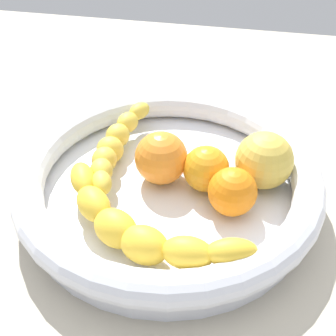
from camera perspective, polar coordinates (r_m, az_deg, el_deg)
The scene contains 8 objects.
kitchen_counter at distance 58.15cm, azimuth 0.00°, elevation -5.24°, with size 120.00×120.00×3.00cm, color #B6AD99.
fruit_bowl at distance 55.00cm, azimuth 0.00°, elevation -1.74°, with size 37.60×37.60×6.15cm.
banana_draped_left at distance 46.83cm, azimuth -3.92°, elevation -7.69°, with size 23.45×13.25×4.29cm.
banana_draped_right at distance 58.48cm, azimuth -6.95°, elevation 2.77°, with size 5.66×20.38×4.39cm.
orange_front at distance 54.70cm, azimuth -0.88°, elevation 1.31°, with size 6.63×6.63×6.63cm, color orange.
orange_mid_left at distance 53.96cm, azimuth 4.92°, elevation -0.09°, with size 5.70×5.70×5.70cm, color orange.
orange_mid_right at distance 51.12cm, azimuth 8.29°, elevation -3.04°, with size 5.69×5.69×5.69cm, color orange.
apple_yellow at distance 55.17cm, azimuth 12.27°, elevation 0.98°, with size 7.13×7.13×7.13cm, color #E1C04B.
Camera 1 is at (-8.44, 40.90, 41.96)cm, focal length 47.37 mm.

